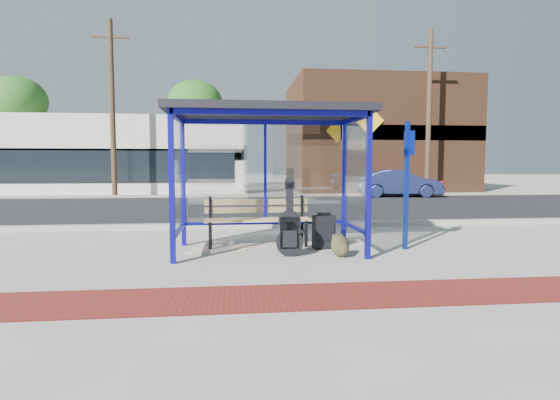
{
  "coord_description": "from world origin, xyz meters",
  "views": [
    {
      "loc": [
        -0.6,
        -7.34,
        1.47
      ],
      "look_at": [
        0.22,
        0.2,
        0.87
      ],
      "focal_mm": 28.0,
      "sensor_mm": 36.0,
      "label": 1
    }
  ],
  "objects": [
    {
      "name": "curb_near",
      "position": [
        0.0,
        2.9,
        0.06
      ],
      "size": [
        60.0,
        0.25,
        0.12
      ],
      "primitive_type": "cube",
      "color": "gray",
      "rests_on": "ground"
    },
    {
      "name": "bus_shelter",
      "position": [
        0.0,
        0.07,
        2.07
      ],
      "size": [
        3.3,
        1.8,
        2.42
      ],
      "color": "#100D99",
      "rests_on": "ground"
    },
    {
      "name": "street_asphalt",
      "position": [
        0.0,
        8.0,
        0.0
      ],
      "size": [
        60.0,
        10.0,
        0.0
      ],
      "primitive_type": "cube",
      "color": "black",
      "rests_on": "ground"
    },
    {
      "name": "tree_left",
      "position": [
        -14.0,
        22.0,
        5.45
      ],
      "size": [
        3.6,
        3.6,
        7.03
      ],
      "color": "#4C3826",
      "rests_on": "ground"
    },
    {
      "name": "utility_pole_east",
      "position": [
        9.0,
        13.4,
        4.11
      ],
      "size": [
        1.6,
        0.24,
        8.0
      ],
      "color": "#4C3826",
      "rests_on": "ground"
    },
    {
      "name": "storefront_brown",
      "position": [
        8.0,
        18.49,
        3.2
      ],
      "size": [
        10.0,
        7.08,
        6.4
      ],
      "color": "#59331E",
      "rests_on": "ground"
    },
    {
      "name": "suitcase",
      "position": [
        0.99,
        0.17,
        0.3
      ],
      "size": [
        0.39,
        0.28,
        0.64
      ],
      "rotation": [
        0.0,
        0.0,
        0.12
      ],
      "color": "black",
      "rests_on": "ground"
    },
    {
      "name": "curb_far",
      "position": [
        0.0,
        13.1,
        0.06
      ],
      "size": [
        60.0,
        0.25,
        0.12
      ],
      "primitive_type": "cube",
      "color": "gray",
      "rests_on": "ground"
    },
    {
      "name": "bench",
      "position": [
        -0.16,
        0.62,
        0.51
      ],
      "size": [
        1.94,
        0.52,
        0.91
      ],
      "rotation": [
        0.0,
        0.0,
        0.03
      ],
      "color": "black",
      "rests_on": "ground"
    },
    {
      "name": "tree_right",
      "position": [
        12.5,
        22.0,
        5.45
      ],
      "size": [
        3.6,
        3.6,
        7.03
      ],
      "color": "#4C3826",
      "rests_on": "ground"
    },
    {
      "name": "far_sidewalk",
      "position": [
        0.0,
        15.0,
        0.0
      ],
      "size": [
        60.0,
        4.0,
        0.01
      ],
      "primitive_type": "cube",
      "color": "#B2ADA0",
      "rests_on": "ground"
    },
    {
      "name": "utility_pole_west",
      "position": [
        -6.0,
        13.4,
        4.11
      ],
      "size": [
        1.6,
        0.24,
        8.0
      ],
      "color": "#4C3826",
      "rests_on": "ground"
    },
    {
      "name": "backpack",
      "position": [
        1.11,
        -0.56,
        0.18
      ],
      "size": [
        0.37,
        0.35,
        0.37
      ],
      "rotation": [
        0.0,
        0.0,
        0.35
      ],
      "color": "#32331C",
      "rests_on": "ground"
    },
    {
      "name": "newspaper_c",
      "position": [
        -0.48,
        0.4,
        0.0
      ],
      "size": [
        0.49,
        0.46,
        0.01
      ],
      "primitive_type": "cube",
      "rotation": [
        0.0,
        0.0,
        2.66
      ],
      "color": "white",
      "rests_on": "ground"
    },
    {
      "name": "newspaper_a",
      "position": [
        -1.16,
        0.3,
        0.0
      ],
      "size": [
        0.39,
        0.31,
        0.01
      ],
      "primitive_type": "cube",
      "rotation": [
        0.0,
        0.0,
        0.06
      ],
      "color": "white",
      "rests_on": "ground"
    },
    {
      "name": "parked_car",
      "position": [
        7.14,
        12.33,
        0.63
      ],
      "size": [
        4.0,
        1.84,
        1.27
      ],
      "primitive_type": "imported",
      "rotation": [
        0.0,
        0.0,
        1.44
      ],
      "color": "#1B234E",
      "rests_on": "ground"
    },
    {
      "name": "sign_post",
      "position": [
        2.41,
        -0.04,
        1.25
      ],
      "size": [
        0.13,
        0.27,
        2.23
      ],
      "rotation": [
        0.0,
        0.0,
        0.26
      ],
      "color": "navy",
      "rests_on": "ground"
    },
    {
      "name": "storefront_white",
      "position": [
        -9.0,
        17.99,
        2.0
      ],
      "size": [
        18.0,
        6.04,
        4.0
      ],
      "color": "silver",
      "rests_on": "ground"
    },
    {
      "name": "tree_mid",
      "position": [
        -3.0,
        22.0,
        5.45
      ],
      "size": [
        3.6,
        3.6,
        7.03
      ],
      "color": "#4C3826",
      "rests_on": "ground"
    },
    {
      "name": "brick_paver_strip",
      "position": [
        0.0,
        -2.6,
        0.01
      ],
      "size": [
        60.0,
        1.0,
        0.01
      ],
      "primitive_type": "cube",
      "color": "maroon",
      "rests_on": "ground"
    },
    {
      "name": "newspaper_b",
      "position": [
        -1.21,
        0.06,
        0.0
      ],
      "size": [
        0.47,
        0.44,
        0.01
      ],
      "primitive_type": "cube",
      "rotation": [
        0.0,
        0.0,
        0.55
      ],
      "color": "white",
      "rests_on": "ground"
    },
    {
      "name": "ground",
      "position": [
        0.0,
        0.0,
        0.0
      ],
      "size": [
        120.0,
        120.0,
        0.0
      ],
      "primitive_type": "plane",
      "color": "#B2ADA0",
      "rests_on": "ground"
    },
    {
      "name": "fire_hydrant",
      "position": [
        10.0,
        13.84,
        0.38
      ],
      "size": [
        0.32,
        0.21,
        0.7
      ],
      "rotation": [
        0.0,
        0.0,
        -0.34
      ],
      "color": "#9E0B16",
      "rests_on": "ground"
    },
    {
      "name": "guitar_bag",
      "position": [
        0.31,
        -0.4,
        0.44
      ],
      "size": [
        0.44,
        0.15,
        1.2
      ],
      "rotation": [
        0.0,
        0.0,
        -0.06
      ],
      "color": "black",
      "rests_on": "ground"
    }
  ]
}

